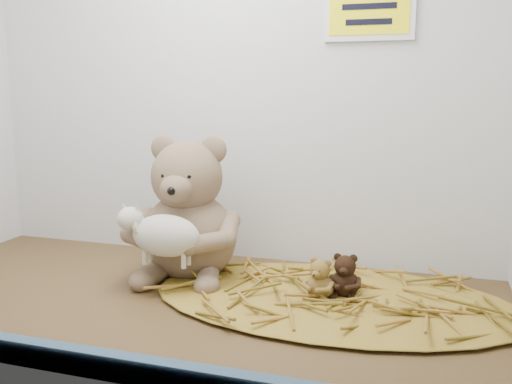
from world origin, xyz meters
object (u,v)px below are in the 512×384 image
(toy_lamb, at_px, (166,236))
(mini_teddy_brown, at_px, (345,273))
(main_teddy, at_px, (189,207))
(mini_teddy_tan, at_px, (320,277))

(toy_lamb, xyz_separation_m, mini_teddy_brown, (0.33, 0.06, -0.06))
(mini_teddy_brown, bearing_deg, toy_lamb, -170.30)
(main_teddy, bearing_deg, toy_lamb, -96.05)
(main_teddy, distance_m, toy_lamb, 0.11)
(main_teddy, bearing_deg, mini_teddy_tan, -19.42)
(mini_teddy_tan, bearing_deg, main_teddy, -178.76)
(toy_lamb, xyz_separation_m, mini_teddy_tan, (0.29, 0.04, -0.06))
(main_teddy, relative_size, mini_teddy_brown, 3.66)
(mini_teddy_tan, height_order, mini_teddy_brown, mini_teddy_brown)
(toy_lamb, height_order, mini_teddy_tan, toy_lamb)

